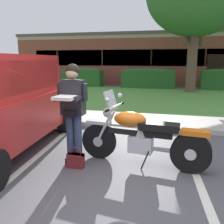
{
  "coord_description": "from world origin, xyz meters",
  "views": [
    {
      "loc": [
        0.91,
        -3.3,
        1.77
      ],
      "look_at": [
        -0.14,
        0.89,
        0.85
      ],
      "focal_mm": 39.58,
      "sensor_mm": 36.0,
      "label": 1
    }
  ],
  "objects_px": {
    "motorcycle": "(147,137)",
    "handbag": "(76,159)",
    "hedge_left": "(83,77)",
    "hedge_center_left": "(148,78)",
    "rider_person": "(73,106)",
    "hedge_center_right": "(223,79)",
    "brick_building": "(156,59)"
  },
  "relations": [
    {
      "from": "brick_building",
      "to": "hedge_left",
      "type": "bearing_deg",
      "value": -127.3
    },
    {
      "from": "hedge_center_right",
      "to": "brick_building",
      "type": "height_order",
      "value": "brick_building"
    },
    {
      "from": "motorcycle",
      "to": "handbag",
      "type": "distance_m",
      "value": 1.24
    },
    {
      "from": "hedge_left",
      "to": "hedge_center_left",
      "type": "relative_size",
      "value": 0.79
    },
    {
      "from": "rider_person",
      "to": "hedge_left",
      "type": "distance_m",
      "value": 12.43
    },
    {
      "from": "rider_person",
      "to": "hedge_center_left",
      "type": "height_order",
      "value": "rider_person"
    },
    {
      "from": "rider_person",
      "to": "brick_building",
      "type": "bearing_deg",
      "value": 89.82
    },
    {
      "from": "handbag",
      "to": "hedge_center_right",
      "type": "height_order",
      "value": "hedge_center_right"
    },
    {
      "from": "handbag",
      "to": "brick_building",
      "type": "height_order",
      "value": "brick_building"
    },
    {
      "from": "hedge_left",
      "to": "hedge_center_left",
      "type": "distance_m",
      "value": 4.31
    },
    {
      "from": "brick_building",
      "to": "handbag",
      "type": "bearing_deg",
      "value": -89.85
    },
    {
      "from": "motorcycle",
      "to": "hedge_center_right",
      "type": "distance_m",
      "value": 11.89
    },
    {
      "from": "motorcycle",
      "to": "hedge_center_left",
      "type": "relative_size",
      "value": 0.69
    },
    {
      "from": "rider_person",
      "to": "hedge_center_left",
      "type": "xyz_separation_m",
      "value": [
        0.06,
        11.67,
        -0.36
      ]
    },
    {
      "from": "hedge_left",
      "to": "hedge_center_left",
      "type": "bearing_deg",
      "value": 0.0
    },
    {
      "from": "motorcycle",
      "to": "hedge_left",
      "type": "bearing_deg",
      "value": 115.57
    },
    {
      "from": "hedge_left",
      "to": "hedge_center_right",
      "type": "xyz_separation_m",
      "value": [
        8.62,
        0.0,
        0.0
      ]
    },
    {
      "from": "handbag",
      "to": "hedge_center_left",
      "type": "distance_m",
      "value": 11.87
    },
    {
      "from": "handbag",
      "to": "brick_building",
      "type": "distance_m",
      "value": 17.6
    },
    {
      "from": "handbag",
      "to": "hedge_left",
      "type": "xyz_separation_m",
      "value": [
        -4.36,
        11.86,
        0.51
      ]
    },
    {
      "from": "brick_building",
      "to": "rider_person",
      "type": "bearing_deg",
      "value": -90.18
    },
    {
      "from": "motorcycle",
      "to": "hedge_center_right",
      "type": "xyz_separation_m",
      "value": [
        3.14,
        11.46,
        0.16
      ]
    },
    {
      "from": "motorcycle",
      "to": "hedge_left",
      "type": "relative_size",
      "value": 0.87
    },
    {
      "from": "handbag",
      "to": "rider_person",
      "type": "bearing_deg",
      "value": 118.39
    },
    {
      "from": "hedge_left",
      "to": "hedge_center_left",
      "type": "height_order",
      "value": "same"
    },
    {
      "from": "motorcycle",
      "to": "rider_person",
      "type": "distance_m",
      "value": 1.35
    },
    {
      "from": "rider_person",
      "to": "hedge_center_left",
      "type": "relative_size",
      "value": 0.52
    },
    {
      "from": "hedge_center_left",
      "to": "hedge_center_right",
      "type": "distance_m",
      "value": 4.31
    },
    {
      "from": "hedge_left",
      "to": "brick_building",
      "type": "height_order",
      "value": "brick_building"
    },
    {
      "from": "motorcycle",
      "to": "rider_person",
      "type": "height_order",
      "value": "rider_person"
    },
    {
      "from": "rider_person",
      "to": "handbag",
      "type": "xyz_separation_m",
      "value": [
        0.1,
        -0.19,
        -0.86
      ]
    },
    {
      "from": "hedge_center_right",
      "to": "hedge_center_left",
      "type": "bearing_deg",
      "value": -180.0
    }
  ]
}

